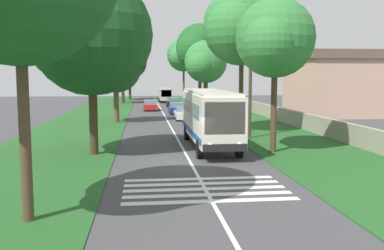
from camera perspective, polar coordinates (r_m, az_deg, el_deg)
The scene contains 23 objects.
ground at distance 23.67m, azimuth -0.19°, elevation -4.97°, with size 160.00×160.00×0.00m, color #424244.
grass_verge_left at distance 38.76m, azimuth -14.83°, elevation -0.67°, with size 120.00×8.00×0.04m, color #235623.
grass_verge_right at distance 39.82m, azimuth 9.21°, elevation -0.36°, with size 120.00×8.00×0.04m, color #235623.
centre_line at distance 38.43m, azimuth -2.64°, elevation -0.55°, with size 110.00×0.16×0.01m, color silver.
coach_bus at distance 28.59m, azimuth 2.28°, elevation 1.35°, with size 11.16×2.62×3.73m.
zebra_crossing at distance 18.31m, azimuth 1.73°, elevation -8.38°, with size 4.05×6.80×0.01m.
trailing_car_0 at distance 46.74m, azimuth -1.17°, elevation 1.52°, with size 4.30×1.78×1.43m.
trailing_car_1 at distance 54.02m, azimuth -2.04°, elevation 2.19°, with size 4.30×1.78×1.43m.
trailing_car_2 at distance 59.60m, azimuth -5.53°, elevation 2.56°, with size 4.30×1.78×1.43m.
trailing_car_3 at distance 66.65m, azimuth -2.60°, elevation 3.00°, with size 4.30×1.78×1.43m.
trailing_minibus_0 at distance 78.11m, azimuth -3.51°, elevation 4.15°, with size 6.00×2.14×2.53m.
roadside_tree_left_0 at distance 86.08m, azimuth -8.37°, elevation 8.05°, with size 8.64×6.86×10.73m.
roadside_tree_left_2 at distance 44.57m, azimuth -10.18°, elevation 7.33°, with size 5.90×5.17×8.12m.
roadside_tree_left_3 at distance 26.61m, azimuth -13.38°, elevation 11.06°, with size 8.54×7.17×10.65m.
roadside_tree_left_4 at distance 75.57m, azimuth -9.18°, elevation 7.27°, with size 5.78×4.95×8.44m.
roadside_tree_right_0 at distance 36.53m, azimuth 6.22°, elevation 12.43°, with size 8.19×6.46×11.90m.
roadside_tree_right_1 at distance 84.00m, azimuth -1.21°, elevation 9.10°, with size 7.28×6.39×11.87m.
roadside_tree_right_2 at distance 64.83m, azimuth 0.84°, elevation 9.94°, with size 8.72×7.20×12.35m.
roadside_tree_right_3 at distance 26.96m, azimuth 10.59°, elevation 10.87°, with size 5.76×4.78×9.31m.
roadside_tree_right_4 at distance 54.97m, azimuth 1.67°, elevation 8.17°, with size 6.19×5.38×9.12m.
utility_pole at distance 32.71m, azimuth 7.66°, elevation 5.19°, with size 0.24×1.40×7.63m.
roadside_wall at distance 45.49m, azimuth 11.66°, elevation 1.36°, with size 70.00×0.40×1.42m, color #9E937F.
roadside_building at distance 54.70m, azimuth 17.65°, elevation 5.27°, with size 11.36×8.65×7.56m.
Camera 1 is at (-23.06, 2.54, 4.69)m, focal length 40.57 mm.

